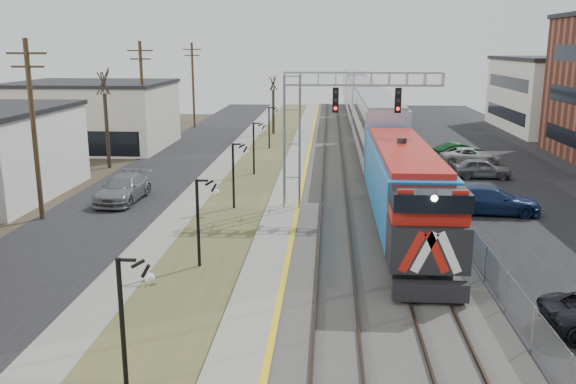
{
  "coord_description": "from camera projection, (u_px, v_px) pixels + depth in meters",
  "views": [
    {
      "loc": [
        1.63,
        -7.22,
        9.57
      ],
      "look_at": [
        -0.31,
        21.76,
        2.6
      ],
      "focal_mm": 38.0,
      "sensor_mm": 36.0,
      "label": 1
    }
  ],
  "objects": [
    {
      "name": "platform",
      "position": [
        291.0,
        182.0,
        43.34
      ],
      "size": [
        2.0,
        120.0,
        0.24
      ],
      "primitive_type": "cube",
      "color": "gray",
      "rests_on": "ground"
    },
    {
      "name": "car_street_b",
      "position": [
        123.0,
        189.0,
        38.3
      ],
      "size": [
        2.49,
        5.67,
        1.62
      ],
      "primitive_type": "imported",
      "rotation": [
        0.0,
        0.0,
        -0.04
      ],
      "color": "slate",
      "rests_on": "ground"
    },
    {
      "name": "train",
      "position": [
        365.0,
        110.0,
        65.2
      ],
      "size": [
        3.0,
        85.85,
        5.33
      ],
      "color": "#1668B4",
      "rests_on": "ground"
    },
    {
      "name": "track_far",
      "position": [
        383.0,
        182.0,
        42.88
      ],
      "size": [
        1.58,
        120.0,
        0.15
      ],
      "color": "#2D2119",
      "rests_on": "ballast_bed"
    },
    {
      "name": "signal_gantry",
      "position": [
        322.0,
        117.0,
        35.12
      ],
      "size": [
        9.0,
        1.07,
        8.15
      ],
      "color": "gray",
      "rests_on": "ground"
    },
    {
      "name": "car_lot_e",
      "position": [
        481.0,
        169.0,
        45.08
      ],
      "size": [
        4.36,
        1.93,
        1.46
      ],
      "primitive_type": "imported",
      "rotation": [
        0.0,
        0.0,
        1.52
      ],
      "color": "slate",
      "rests_on": "ground"
    },
    {
      "name": "platform_edge",
      "position": [
        303.0,
        181.0,
        43.25
      ],
      "size": [
        0.24,
        120.0,
        0.01
      ],
      "primitive_type": "cube",
      "color": "gold",
      "rests_on": "platform"
    },
    {
      "name": "sidewalk",
      "position": [
        208.0,
        182.0,
        43.75
      ],
      "size": [
        2.0,
        120.0,
        0.08
      ],
      "primitive_type": "cube",
      "color": "gray",
      "rests_on": "ground"
    },
    {
      "name": "car_lot_g",
      "position": [
        470.0,
        156.0,
        50.51
      ],
      "size": [
        4.88,
        2.31,
        1.35
      ],
      "primitive_type": "imported",
      "rotation": [
        0.0,
        0.0,
        1.58
      ],
      "color": "silver",
      "rests_on": "ground"
    },
    {
      "name": "car_lot_f",
      "position": [
        459.0,
        152.0,
        52.14
      ],
      "size": [
        4.73,
        2.79,
        1.47
      ],
      "primitive_type": "imported",
      "rotation": [
        0.0,
        0.0,
        1.87
      ],
      "color": "#0C3F16",
      "rests_on": "ground"
    },
    {
      "name": "car_lot_d",
      "position": [
        491.0,
        201.0,
        35.46
      ],
      "size": [
        5.67,
        2.62,
        1.6
      ],
      "primitive_type": "imported",
      "rotation": [
        0.0,
        0.0,
        1.5
      ],
      "color": "navy",
      "rests_on": "ground"
    },
    {
      "name": "street_west",
      "position": [
        146.0,
        182.0,
        44.05
      ],
      "size": [
        7.0,
        120.0,
        0.04
      ],
      "primitive_type": "cube",
      "color": "black",
      "rests_on": "ground"
    },
    {
      "name": "ballast_bed",
      "position": [
        361.0,
        184.0,
        43.02
      ],
      "size": [
        8.0,
        120.0,
        0.2
      ],
      "primitive_type": "cube",
      "color": "#595651",
      "rests_on": "ground"
    },
    {
      "name": "lampposts",
      "position": [
        199.0,
        222.0,
        26.88
      ],
      "size": [
        0.14,
        62.14,
        4.0
      ],
      "color": "black",
      "rests_on": "ground"
    },
    {
      "name": "parking_lot",
      "position": [
        535.0,
        187.0,
        42.26
      ],
      "size": [
        16.0,
        120.0,
        0.04
      ],
      "primitive_type": "cube",
      "color": "black",
      "rests_on": "ground"
    },
    {
      "name": "fence",
      "position": [
        422.0,
        175.0,
        42.58
      ],
      "size": [
        0.04,
        120.0,
        1.6
      ],
      "primitive_type": "cube",
      "color": "gray",
      "rests_on": "ground"
    },
    {
      "name": "utility_poles",
      "position": [
        34.0,
        132.0,
        33.38
      ],
      "size": [
        0.28,
        80.28,
        10.0
      ],
      "color": "#4C3823",
      "rests_on": "ground"
    },
    {
      "name": "bare_trees",
      "position": [
        144.0,
        137.0,
        47.29
      ],
      "size": [
        12.3,
        42.3,
        5.95
      ],
      "color": "#382D23",
      "rests_on": "ground"
    },
    {
      "name": "track_near",
      "position": [
        333.0,
        181.0,
        43.11
      ],
      "size": [
        1.58,
        120.0,
        0.15
      ],
      "color": "#2D2119",
      "rests_on": "ballast_bed"
    },
    {
      "name": "grass_median",
      "position": [
        249.0,
        183.0,
        43.56
      ],
      "size": [
        4.0,
        120.0,
        0.06
      ],
      "primitive_type": "cube",
      "color": "#50512B",
      "rests_on": "ground"
    }
  ]
}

